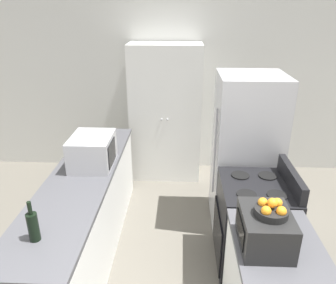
{
  "coord_description": "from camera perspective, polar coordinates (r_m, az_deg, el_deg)",
  "views": [
    {
      "loc": [
        0.14,
        -1.3,
        2.39
      ],
      "look_at": [
        0.0,
        1.89,
        1.05
      ],
      "focal_mm": 35.0,
      "sensor_mm": 36.0,
      "label": 1
    }
  ],
  "objects": [
    {
      "name": "microwave",
      "position": [
        3.34,
        -13.0,
        -1.53
      ],
      "size": [
        0.41,
        0.49,
        0.31
      ],
      "color": "#B2B2B7",
      "rests_on": "counter_left"
    },
    {
      "name": "wine_bottle",
      "position": [
        2.47,
        -22.44,
        -13.35
      ],
      "size": [
        0.08,
        0.08,
        0.31
      ],
      "color": "black",
      "rests_on": "counter_left"
    },
    {
      "name": "toaster_oven",
      "position": [
        2.33,
        16.54,
        -14.41
      ],
      "size": [
        0.33,
        0.4,
        0.25
      ],
      "color": "black",
      "rests_on": "counter_right"
    },
    {
      "name": "counter_left",
      "position": [
        3.47,
        -14.27,
        -12.47
      ],
      "size": [
        0.6,
        2.59,
        0.89
      ],
      "color": "silver",
      "rests_on": "ground_plane"
    },
    {
      "name": "stove",
      "position": [
        3.31,
        14.55,
        -13.85
      ],
      "size": [
        0.66,
        0.71,
        1.05
      ],
      "color": "black",
      "rests_on": "ground_plane"
    },
    {
      "name": "pantry_cabinet",
      "position": [
        4.69,
        -0.44,
        5.04
      ],
      "size": [
        0.99,
        0.55,
        1.93
      ],
      "color": "white",
      "rests_on": "ground_plane"
    },
    {
      "name": "wall_back",
      "position": [
        4.89,
        0.81,
        9.89
      ],
      "size": [
        7.0,
        0.06,
        2.6
      ],
      "color": "silver",
      "rests_on": "ground_plane"
    },
    {
      "name": "fruit_bowl",
      "position": [
        2.24,
        17.58,
        -11.16
      ],
      "size": [
        0.22,
        0.22,
        0.12
      ],
      "color": "black",
      "rests_on": "toaster_oven"
    },
    {
      "name": "refrigerator",
      "position": [
        3.74,
        13.35,
        -1.83
      ],
      "size": [
        0.72,
        0.7,
        1.75
      ],
      "color": "#B7B7BC",
      "rests_on": "ground_plane"
    }
  ]
}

